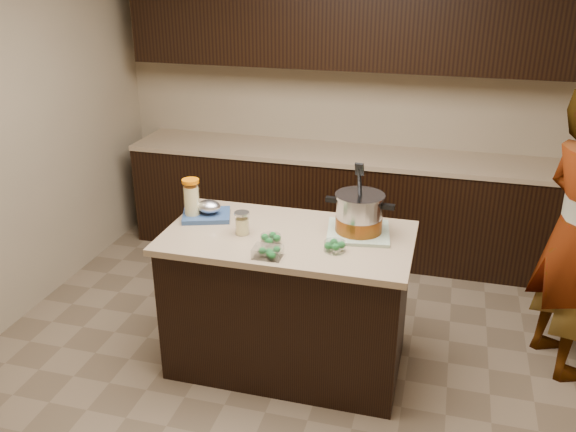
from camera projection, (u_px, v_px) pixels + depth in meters
The scene contains 12 objects.
ground_plane at pixel (288, 361), 3.93m from camera, with size 4.00×4.00×0.00m, color brown.
room_shell at pixel (288, 97), 3.26m from camera, with size 4.04×4.04×2.72m.
back_cabinets at pixel (342, 146), 5.11m from camera, with size 3.60×0.63×2.33m.
island at pixel (288, 300), 3.76m from camera, with size 1.46×0.81×0.90m.
dish_towel at pixel (358, 232), 3.59m from camera, with size 0.36×0.36×0.02m, color #5A8056.
stock_pot at pixel (359, 215), 3.55m from camera, with size 0.41×0.31×0.41m.
lemonade_pitcher at pixel (192, 201), 3.76m from camera, with size 0.13×0.13×0.25m.
mason_jar at pixel (242, 224), 3.57m from camera, with size 0.10×0.10×0.15m.
broccoli_tub_left at pixel (271, 240), 3.45m from camera, with size 0.15×0.15×0.06m.
broccoli_tub_right at pixel (335, 247), 3.37m from camera, with size 0.12×0.12×0.06m.
broccoli_tub_rect at pixel (268, 253), 3.31m from camera, with size 0.16×0.12×0.06m.
blue_tray at pixel (208, 212), 3.80m from camera, with size 0.35×0.32×0.11m.
Camera 1 is at (0.85, -3.13, 2.41)m, focal length 38.00 mm.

